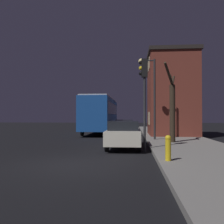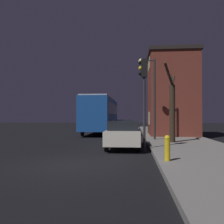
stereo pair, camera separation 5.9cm
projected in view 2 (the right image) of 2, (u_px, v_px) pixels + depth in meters
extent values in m
plane|color=black|center=(73.00, 164.00, 9.07)|extent=(120.00, 120.00, 0.00)
cube|color=slate|center=(222.00, 164.00, 8.61)|extent=(4.43, 60.00, 0.18)
cube|color=brown|center=(172.00, 96.00, 21.57)|extent=(3.85, 4.98, 6.75)
cube|color=black|center=(171.00, 55.00, 21.63)|extent=(4.09, 5.22, 0.30)
cube|color=beige|center=(149.00, 118.00, 21.04)|extent=(0.03, 0.70, 1.10)
cube|color=beige|center=(149.00, 118.00, 22.38)|extent=(0.03, 0.70, 1.10)
cube|color=beige|center=(149.00, 62.00, 21.12)|extent=(0.03, 0.70, 1.10)
cube|color=beige|center=(148.00, 66.00, 22.46)|extent=(0.03, 0.70, 1.10)
cylinder|color=#28282B|center=(155.00, 99.00, 17.07)|extent=(0.14, 0.14, 5.52)
cylinder|color=#28282B|center=(148.00, 61.00, 17.16)|extent=(0.90, 0.09, 0.09)
sphere|color=#F9E08C|center=(141.00, 61.00, 17.20)|extent=(0.41, 0.41, 0.41)
cylinder|color=#28282B|center=(144.00, 114.00, 12.28)|extent=(0.12, 0.12, 3.69)
cube|color=black|center=(144.00, 68.00, 12.32)|extent=(0.30, 0.24, 0.90)
sphere|color=black|center=(140.00, 63.00, 12.34)|extent=(0.20, 0.20, 0.20)
sphere|color=yellow|center=(140.00, 68.00, 12.33)|extent=(0.20, 0.20, 0.20)
sphere|color=black|center=(141.00, 74.00, 12.33)|extent=(0.20, 0.20, 0.20)
cylinder|color=#2D2319|center=(172.00, 113.00, 15.23)|extent=(0.34, 0.34, 3.51)
cylinder|color=#2D2319|center=(171.00, 80.00, 15.75)|extent=(0.17, 1.06, 0.88)
cylinder|color=#2D2319|center=(173.00, 81.00, 15.76)|extent=(0.41, 1.11, 0.77)
cylinder|color=#2D2319|center=(169.00, 74.00, 14.70)|extent=(0.76, 1.35, 1.23)
cube|color=#194793|center=(101.00, 114.00, 25.91)|extent=(2.54, 11.61, 3.00)
cube|color=black|center=(101.00, 109.00, 25.92)|extent=(2.56, 10.68, 1.08)
cube|color=#B2B2B2|center=(101.00, 99.00, 25.94)|extent=(2.42, 11.03, 0.12)
cylinder|color=black|center=(115.00, 127.00, 29.54)|extent=(0.18, 0.96, 0.96)
cylinder|color=black|center=(96.00, 127.00, 29.75)|extent=(0.18, 0.96, 0.96)
cylinder|color=black|center=(109.00, 131.00, 22.02)|extent=(0.18, 0.96, 0.96)
cylinder|color=black|center=(82.00, 131.00, 22.23)|extent=(0.18, 0.96, 0.96)
cube|color=beige|center=(124.00, 136.00, 13.86)|extent=(1.76, 4.78, 0.69)
cube|color=black|center=(124.00, 125.00, 13.63)|extent=(1.55, 2.49, 0.48)
cylinder|color=black|center=(138.00, 140.00, 15.33)|extent=(0.18, 0.64, 0.64)
cylinder|color=black|center=(112.00, 139.00, 15.47)|extent=(0.18, 0.64, 0.64)
cylinder|color=black|center=(139.00, 145.00, 12.23)|extent=(0.18, 0.64, 0.64)
cylinder|color=black|center=(106.00, 145.00, 12.38)|extent=(0.18, 0.64, 0.64)
cube|color=#B7BABF|center=(125.00, 129.00, 23.29)|extent=(1.77, 4.64, 0.59)
cube|color=black|center=(125.00, 123.00, 23.07)|extent=(1.56, 2.41, 0.56)
cylinder|color=black|center=(133.00, 131.00, 24.72)|extent=(0.18, 0.56, 0.56)
cylinder|color=black|center=(117.00, 131.00, 24.86)|extent=(0.18, 0.56, 0.56)
cylinder|color=black|center=(133.00, 133.00, 21.72)|extent=(0.18, 0.56, 0.56)
cylinder|color=black|center=(115.00, 133.00, 21.86)|extent=(0.18, 0.56, 0.56)
cylinder|color=gold|center=(167.00, 150.00, 8.82)|extent=(0.20, 0.20, 0.75)
sphere|color=gold|center=(167.00, 138.00, 8.82)|extent=(0.21, 0.21, 0.21)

